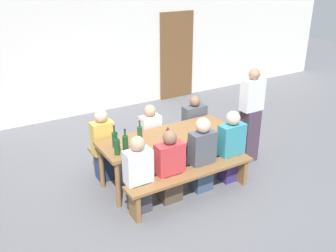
{
  "coord_description": "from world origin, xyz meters",
  "views": [
    {
      "loc": [
        -2.63,
        -4.4,
        3.12
      ],
      "look_at": [
        0.0,
        0.0,
        0.9
      ],
      "focal_mm": 40.19,
      "sensor_mm": 36.0,
      "label": 1
    }
  ],
  "objects_px": {
    "seated_guest_near_0": "(138,176)",
    "seated_guest_far_1": "(150,137)",
    "seated_guest_near_2": "(202,156)",
    "bench_far": "(148,142)",
    "wine_bottle_2": "(117,146)",
    "seated_guest_far_2": "(194,127)",
    "wine_bottle_0": "(115,139)",
    "seated_guest_near_3": "(231,148)",
    "wine_bottle_3": "(125,144)",
    "seated_guest_near_1": "(170,168)",
    "bench_near": "(192,177)",
    "standing_host": "(250,118)",
    "tasting_table": "(168,140)",
    "wine_glass_1": "(168,129)",
    "seated_guest_far_0": "(103,147)",
    "wooden_door": "(177,56)",
    "wine_glass_0": "(139,126)",
    "wine_bottle_1": "(140,133)"
  },
  "relations": [
    {
      "from": "tasting_table",
      "to": "wine_glass_1",
      "type": "xyz_separation_m",
      "value": [
        -0.04,
        -0.07,
        0.21
      ]
    },
    {
      "from": "wine_bottle_1",
      "to": "wine_bottle_3",
      "type": "relative_size",
      "value": 0.88
    },
    {
      "from": "wooden_door",
      "to": "seated_guest_near_2",
      "type": "distance_m",
      "value": 4.3
    },
    {
      "from": "seated_guest_near_2",
      "to": "bench_far",
      "type": "bearing_deg",
      "value": 12.95
    },
    {
      "from": "seated_guest_near_3",
      "to": "wine_bottle_3",
      "type": "bearing_deg",
      "value": 78.55
    },
    {
      "from": "wine_bottle_0",
      "to": "seated_guest_far_1",
      "type": "bearing_deg",
      "value": 29.86
    },
    {
      "from": "standing_host",
      "to": "wine_bottle_3",
      "type": "bearing_deg",
      "value": 0.69
    },
    {
      "from": "seated_guest_near_1",
      "to": "bench_near",
      "type": "bearing_deg",
      "value": -118.45
    },
    {
      "from": "seated_guest_far_2",
      "to": "seated_guest_near_2",
      "type": "bearing_deg",
      "value": -28.98
    },
    {
      "from": "bench_far",
      "to": "wine_bottle_3",
      "type": "height_order",
      "value": "wine_bottle_3"
    },
    {
      "from": "bench_near",
      "to": "wine_glass_1",
      "type": "distance_m",
      "value": 0.79
    },
    {
      "from": "seated_guest_far_2",
      "to": "wooden_door",
      "type": "bearing_deg",
      "value": 153.62
    },
    {
      "from": "wine_bottle_2",
      "to": "seated_guest_near_3",
      "type": "xyz_separation_m",
      "value": [
        1.72,
        -0.33,
        -0.33
      ]
    },
    {
      "from": "wine_glass_1",
      "to": "seated_guest_far_1",
      "type": "height_order",
      "value": "seated_guest_far_1"
    },
    {
      "from": "wine_bottle_0",
      "to": "seated_guest_near_2",
      "type": "height_order",
      "value": "seated_guest_near_2"
    },
    {
      "from": "tasting_table",
      "to": "wine_glass_1",
      "type": "relative_size",
      "value": 11.92
    },
    {
      "from": "seated_guest_near_3",
      "to": "seated_guest_far_0",
      "type": "xyz_separation_m",
      "value": [
        -1.66,
        1.02,
        0.01
      ]
    },
    {
      "from": "seated_guest_near_0",
      "to": "seated_guest_near_3",
      "type": "bearing_deg",
      "value": -90.0
    },
    {
      "from": "seated_guest_near_0",
      "to": "seated_guest_near_3",
      "type": "relative_size",
      "value": 0.97
    },
    {
      "from": "wooden_door",
      "to": "wine_glass_0",
      "type": "bearing_deg",
      "value": -130.26
    },
    {
      "from": "wine_glass_1",
      "to": "standing_host",
      "type": "height_order",
      "value": "standing_host"
    },
    {
      "from": "wooden_door",
      "to": "seated_guest_near_2",
      "type": "relative_size",
      "value": 1.83
    },
    {
      "from": "seated_guest_far_2",
      "to": "standing_host",
      "type": "relative_size",
      "value": 0.67
    },
    {
      "from": "wine_glass_0",
      "to": "seated_guest_near_0",
      "type": "bearing_deg",
      "value": -118.32
    },
    {
      "from": "wine_glass_0",
      "to": "seated_guest_far_2",
      "type": "relative_size",
      "value": 0.15
    },
    {
      "from": "wine_bottle_3",
      "to": "standing_host",
      "type": "distance_m",
      "value": 2.28
    },
    {
      "from": "seated_guest_near_0",
      "to": "seated_guest_far_1",
      "type": "height_order",
      "value": "seated_guest_near_0"
    },
    {
      "from": "wine_bottle_2",
      "to": "seated_guest_far_0",
      "type": "height_order",
      "value": "seated_guest_far_0"
    },
    {
      "from": "wine_bottle_0",
      "to": "wine_bottle_1",
      "type": "bearing_deg",
      "value": 2.87
    },
    {
      "from": "wine_bottle_1",
      "to": "seated_guest_far_0",
      "type": "height_order",
      "value": "seated_guest_far_0"
    },
    {
      "from": "wine_bottle_1",
      "to": "seated_guest_near_1",
      "type": "xyz_separation_m",
      "value": [
        0.16,
        -0.57,
        -0.36
      ]
    },
    {
      "from": "wooden_door",
      "to": "wine_bottle_3",
      "type": "distance_m",
      "value": 4.6
    },
    {
      "from": "tasting_table",
      "to": "bench_far",
      "type": "height_order",
      "value": "tasting_table"
    },
    {
      "from": "wine_bottle_3",
      "to": "seated_guest_near_1",
      "type": "distance_m",
      "value": 0.71
    },
    {
      "from": "seated_guest_far_1",
      "to": "seated_guest_near_3",
      "type": "bearing_deg",
      "value": 39.45
    },
    {
      "from": "wine_bottle_3",
      "to": "seated_guest_far_1",
      "type": "bearing_deg",
      "value": 42.73
    },
    {
      "from": "wine_glass_1",
      "to": "wine_glass_0",
      "type": "bearing_deg",
      "value": 128.99
    },
    {
      "from": "wooden_door",
      "to": "seated_guest_near_3",
      "type": "relative_size",
      "value": 1.84
    },
    {
      "from": "wine_bottle_2",
      "to": "seated_guest_far_2",
      "type": "xyz_separation_m",
      "value": [
        1.74,
        0.69,
        -0.37
      ]
    },
    {
      "from": "wine_bottle_0",
      "to": "wine_bottle_2",
      "type": "bearing_deg",
      "value": -105.76
    },
    {
      "from": "bench_near",
      "to": "standing_host",
      "type": "xyz_separation_m",
      "value": [
        1.49,
        0.5,
        0.42
      ]
    },
    {
      "from": "seated_guest_near_1",
      "to": "wine_bottle_2",
      "type": "bearing_deg",
      "value": 62.25
    },
    {
      "from": "wooden_door",
      "to": "wine_glass_0",
      "type": "distance_m",
      "value": 3.94
    },
    {
      "from": "seated_guest_near_0",
      "to": "seated_guest_near_1",
      "type": "xyz_separation_m",
      "value": [
        0.48,
        0.0,
        -0.02
      ]
    },
    {
      "from": "seated_guest_near_1",
      "to": "seated_guest_far_1",
      "type": "height_order",
      "value": "seated_guest_near_1"
    },
    {
      "from": "seated_guest_near_2",
      "to": "seated_guest_far_0",
      "type": "distance_m",
      "value": 1.51
    },
    {
      "from": "wooden_door",
      "to": "wine_bottle_0",
      "type": "relative_size",
      "value": 6.42
    },
    {
      "from": "wine_glass_1",
      "to": "seated_guest_far_1",
      "type": "bearing_deg",
      "value": 88.69
    },
    {
      "from": "wine_bottle_3",
      "to": "seated_guest_near_2",
      "type": "height_order",
      "value": "seated_guest_near_2"
    },
    {
      "from": "wooden_door",
      "to": "seated_guest_near_1",
      "type": "relative_size",
      "value": 1.94
    }
  ]
}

